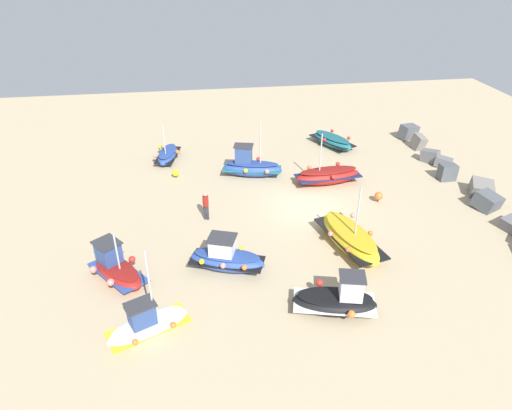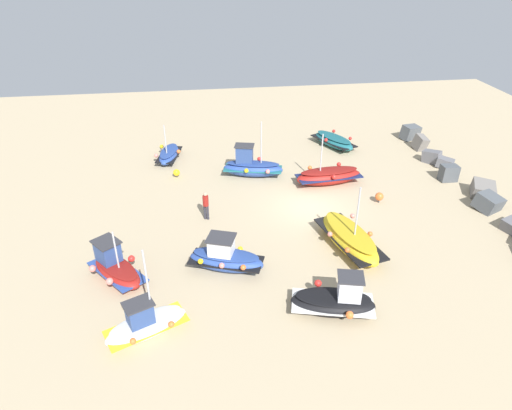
# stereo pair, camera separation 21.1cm
# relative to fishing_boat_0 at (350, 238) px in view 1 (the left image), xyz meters

# --- Properties ---
(ground_plane) EXTENTS (50.59, 50.59, 0.00)m
(ground_plane) POSITION_rel_fishing_boat_0_xyz_m (-4.17, -0.95, -0.57)
(ground_plane) COLOR tan
(fishing_boat_0) EXTENTS (4.86, 2.62, 3.60)m
(fishing_boat_0) POSITION_rel_fishing_boat_0_xyz_m (0.00, 0.00, 0.00)
(fishing_boat_0) COLOR gold
(fishing_boat_0) RESTS_ON ground_plane
(fishing_boat_1) EXTENTS (2.42, 3.75, 1.75)m
(fishing_boat_1) POSITION_rel_fishing_boat_0_xyz_m (0.83, -6.21, 0.04)
(fishing_boat_1) COLOR #2D4C9E
(fishing_boat_1) RESTS_ON ground_plane
(fishing_boat_2) EXTENTS (2.27, 4.09, 3.76)m
(fishing_boat_2) POSITION_rel_fishing_boat_0_xyz_m (-8.73, -3.72, 0.10)
(fishing_boat_2) COLOR #2D4C9E
(fishing_boat_2) RESTS_ON ground_plane
(fishing_boat_3) EXTENTS (2.23, 3.71, 1.86)m
(fishing_boat_3) POSITION_rel_fishing_boat_0_xyz_m (4.29, -2.01, -0.01)
(fishing_boat_3) COLOR black
(fishing_boat_3) RESTS_ON ground_plane
(fishing_boat_4) EXTENTS (3.29, 3.00, 2.68)m
(fishing_boat_4) POSITION_rel_fishing_boat_0_xyz_m (0.83, -11.16, 0.02)
(fishing_boat_4) COLOR maroon
(fishing_boat_4) RESTS_ON ground_plane
(fishing_boat_5) EXTENTS (2.02, 4.32, 3.41)m
(fishing_boat_5) POSITION_rel_fishing_boat_0_xyz_m (-6.95, 0.92, -0.03)
(fishing_boat_5) COLOR maroon
(fishing_boat_5) RESTS_ON ground_plane
(fishing_boat_6) EXTENTS (3.30, 1.90, 2.75)m
(fishing_boat_6) POSITION_rel_fishing_boat_0_xyz_m (-12.07, -9.12, -0.17)
(fishing_boat_6) COLOR #2D4C9E
(fishing_boat_6) RESTS_ON ground_plane
(fishing_boat_7) EXTENTS (3.98, 2.97, 0.91)m
(fishing_boat_7) POSITION_rel_fishing_boat_0_xyz_m (-12.80, 2.97, -0.13)
(fishing_boat_7) COLOR #1E6670
(fishing_boat_7) RESTS_ON ground_plane
(fishing_boat_8) EXTENTS (2.43, 3.46, 3.89)m
(fishing_boat_8) POSITION_rel_fishing_boat_0_xyz_m (4.47, -9.60, -0.05)
(fishing_boat_8) COLOR white
(fishing_boat_8) RESTS_ON ground_plane
(person_walking) EXTENTS (0.32, 0.32, 1.66)m
(person_walking) POSITION_rel_fishing_boat_0_xyz_m (-3.75, -6.90, 0.39)
(person_walking) COLOR #2D2D38
(person_walking) RESTS_ON ground_plane
(breakwater_rocks) EXTENTS (19.60, 2.79, 1.34)m
(breakwater_rocks) POSITION_rel_fishing_boat_0_xyz_m (-4.42, 9.10, -0.15)
(breakwater_rocks) COLOR #4C5156
(breakwater_rocks) RESTS_ON ground_plane
(mooring_buoy_0) EXTENTS (0.49, 0.49, 0.65)m
(mooring_buoy_0) POSITION_rel_fishing_boat_0_xyz_m (-4.18, 3.18, -0.17)
(mooring_buoy_0) COLOR #3F3F42
(mooring_buoy_0) RESTS_ON ground_plane
(mooring_buoy_1) EXTENTS (0.44, 0.44, 0.56)m
(mooring_buoy_1) POSITION_rel_fishing_boat_0_xyz_m (-9.19, -8.58, -0.24)
(mooring_buoy_1) COLOR #3F3F42
(mooring_buoy_1) RESTS_ON ground_plane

